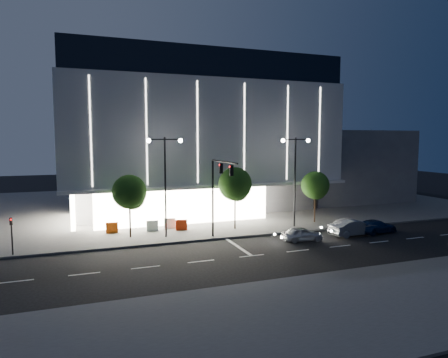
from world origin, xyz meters
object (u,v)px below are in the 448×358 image
Objects in this scene: car_lead at (302,234)px; barrier_d at (170,223)px; traffic_mast at (218,184)px; barrier_a at (112,228)px; street_lamp_east at (295,168)px; tree_left at (130,194)px; street_lamp_west at (165,172)px; barrier_b at (152,226)px; barrier_c at (181,225)px; car_third at (376,226)px; tree_right at (315,187)px; car_second at (353,227)px; ped_signal_far at (12,232)px; tree_mid at (235,186)px.

car_lead is 12.84m from barrier_d.
barrier_d is at bearing 116.37° from traffic_mast.
barrier_a is 5.47m from barrier_d.
street_lamp_east is 16.12m from tree_left.
street_lamp_west is 6.02m from barrier_b.
traffic_mast is at bearing -57.22° from barrier_c.
traffic_mast is 0.79× the size of street_lamp_west.
car_third is (8.11, 0.21, 0.02)m from car_lead.
car_second is at bearing -86.48° from tree_right.
tree_left is 1.04× the size of tree_right.
car_lead reaches higher than barrier_d.
tree_left is 5.20× the size of barrier_d.
street_lamp_east is (13.00, 0.00, 0.00)m from street_lamp_west.
street_lamp_east is 2.50× the size of car_lead.
car_third is (22.00, -5.75, -3.40)m from tree_left.
street_lamp_west is 17.85m from car_second.
car_third is at bearing -13.95° from street_lamp_west.
traffic_mast is 6.81m from barrier_c.
tree_right reaches higher than barrier_a.
tree_right reaches higher than barrier_c.
barrier_d is at bearing 18.38° from barrier_b.
tree_left is (-15.97, 1.02, -1.92)m from street_lamp_east.
tree_left is (-6.97, 3.68, -0.99)m from traffic_mast.
ped_signal_far is 28.60m from car_second.
barrier_a is at bearing 173.97° from tree_right.
ped_signal_far reaches higher than car_lead.
ped_signal_far is 31.22m from car_third.
tree_left is at bearing -140.49° from barrier_b.
car_second is 4.22× the size of barrier_b.
tree_left is 5.20× the size of barrier_b.
tree_right is at bearing 0.36° from car_second.
car_lead is at bearing -24.68° from barrier_a.
tree_right is 1.19× the size of car_second.
tree_mid reaches higher than car_lead.
tree_left reaches higher than car_lead.
ped_signal_far is at bearing -172.45° from tree_mid.
car_second is (19.36, -5.83, -3.27)m from tree_left.
barrier_c is (-2.06, 4.80, -4.38)m from traffic_mast.
barrier_d is (-14.97, 2.25, -3.23)m from tree_right.
tree_left is (-2.97, 1.02, -1.92)m from street_lamp_west.
car_lead is at bearing 83.65° from car_third.
tree_right is 5.01× the size of barrier_c.
tree_left is 15.50m from car_lead.
barrier_b is at bearing 62.48° from car_lead.
street_lamp_east is 1.63× the size of tree_right.
tree_right is 20.80m from barrier_a.
traffic_mast is at bearing 76.99° from car_second.
tree_mid reaches higher than barrier_c.
tree_mid is 6.38m from barrier_c.
street_lamp_west is 1.00× the size of street_lamp_east.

